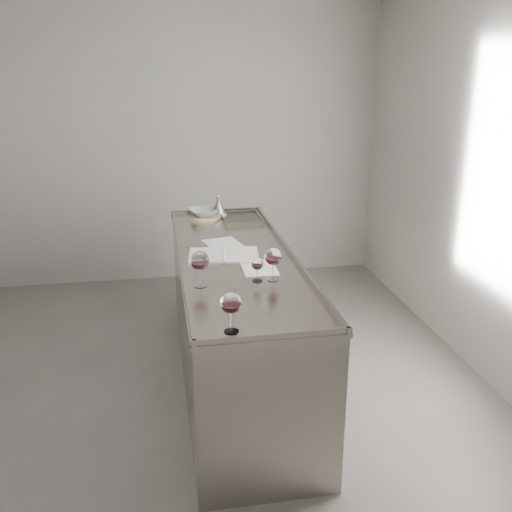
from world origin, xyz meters
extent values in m
cube|color=#565351|center=(0.00, 0.00, -0.01)|extent=(4.50, 5.00, 0.02)
cube|color=gray|center=(0.00, 2.51, 1.40)|extent=(4.50, 0.02, 2.80)
cube|color=gray|center=(0.50, 0.30, 0.46)|extent=(0.75, 2.40, 0.92)
cube|color=gray|center=(0.50, 0.30, 0.93)|extent=(0.77, 2.42, 0.02)
cube|color=gray|center=(0.50, -0.89, 0.96)|extent=(0.77, 0.02, 0.03)
cube|color=gray|center=(0.50, 1.49, 0.96)|extent=(0.77, 0.02, 0.03)
cube|color=gray|center=(0.14, 0.30, 0.96)|extent=(0.02, 2.42, 0.03)
cube|color=gray|center=(0.86, 0.30, 0.96)|extent=(0.02, 2.42, 0.03)
cube|color=#595654|center=(0.68, 1.22, 0.94)|extent=(0.30, 0.38, 0.01)
cylinder|color=white|center=(0.23, -0.17, 0.94)|extent=(0.07, 0.07, 0.00)
cylinder|color=white|center=(0.23, -0.17, 1.00)|extent=(0.01, 0.01, 0.10)
ellipsoid|color=white|center=(0.23, -0.17, 1.09)|extent=(0.11, 0.11, 0.11)
cylinder|color=#3A0811|center=(0.23, -0.17, 1.07)|extent=(0.08, 0.08, 0.02)
cylinder|color=white|center=(0.32, -0.78, 0.94)|extent=(0.07, 0.07, 0.00)
cylinder|color=white|center=(0.32, -0.78, 0.99)|extent=(0.01, 0.01, 0.10)
ellipsoid|color=white|center=(0.32, -0.78, 1.09)|extent=(0.10, 0.10, 0.11)
cylinder|color=#3A070C|center=(0.32, -0.78, 1.07)|extent=(0.08, 0.08, 0.02)
cylinder|color=white|center=(0.65, -0.15, 0.94)|extent=(0.07, 0.07, 0.00)
cylinder|color=white|center=(0.65, -0.15, 0.99)|extent=(0.01, 0.01, 0.10)
ellipsoid|color=white|center=(0.65, -0.15, 1.09)|extent=(0.10, 0.10, 0.11)
cylinder|color=#390710|center=(0.65, -0.15, 1.06)|extent=(0.07, 0.07, 0.02)
cylinder|color=white|center=(0.56, -0.15, 0.94)|extent=(0.06, 0.06, 0.00)
cylinder|color=white|center=(0.56, -0.15, 0.98)|extent=(0.01, 0.01, 0.07)
ellipsoid|color=white|center=(0.56, -0.15, 1.05)|extent=(0.07, 0.07, 0.08)
cylinder|color=#39070B|center=(0.56, -0.15, 1.03)|extent=(0.05, 0.05, 0.02)
cube|color=white|center=(0.31, 0.35, 0.95)|extent=(0.26, 0.34, 0.01)
cube|color=white|center=(0.54, 0.32, 0.95)|extent=(0.26, 0.34, 0.01)
cylinder|color=white|center=(0.42, 0.34, 0.95)|extent=(0.05, 0.32, 0.01)
cube|color=white|center=(0.61, 0.07, 0.94)|extent=(0.21, 0.30, 0.00)
cube|color=silver|center=(0.45, 0.57, 0.94)|extent=(0.30, 0.38, 0.00)
cylinder|color=#C7B980|center=(0.38, 1.32, 0.95)|extent=(0.34, 0.34, 0.02)
imported|color=#92A2AA|center=(0.38, 1.32, 0.99)|extent=(0.25, 0.25, 0.06)
cone|color=gray|center=(0.50, 1.38, 1.00)|extent=(0.14, 0.14, 0.12)
cylinder|color=gray|center=(0.50, 1.38, 1.07)|extent=(0.03, 0.03, 0.03)
cylinder|color=#A6672E|center=(0.50, 1.38, 1.10)|extent=(0.03, 0.03, 0.01)
cone|color=gray|center=(0.50, 1.38, 1.12)|extent=(0.02, 0.02, 0.04)
camera|label=1|loc=(0.01, -3.22, 2.16)|focal=40.00mm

